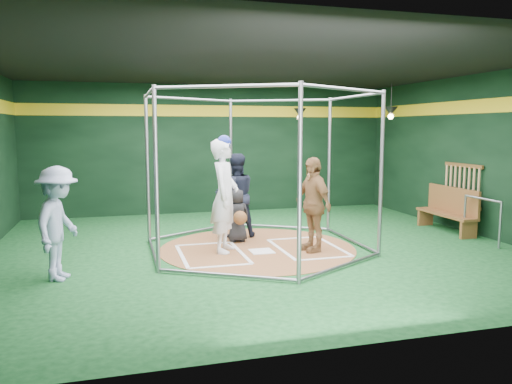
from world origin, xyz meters
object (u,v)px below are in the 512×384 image
object	(u,v)px
visitor_leopard	(313,204)
dugout_bench	(449,209)
batter_figure	(225,195)
umpire	(236,195)

from	to	relation	value
visitor_leopard	dugout_bench	bearing A→B (deg)	91.49
dugout_bench	batter_figure	bearing A→B (deg)	-174.60
dugout_bench	visitor_leopard	bearing A→B (deg)	-166.53
visitor_leopard	umpire	size ratio (longest dim) A/B	1.00
batter_figure	umpire	bearing A→B (deg)	67.68
umpire	batter_figure	bearing A→B (deg)	66.45
visitor_leopard	batter_figure	bearing A→B (deg)	-115.21
visitor_leopard	dugout_bench	size ratio (longest dim) A/B	1.03
visitor_leopard	dugout_bench	xyz separation A→B (m)	(3.67, 0.88, -0.39)
batter_figure	dugout_bench	bearing A→B (deg)	5.40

